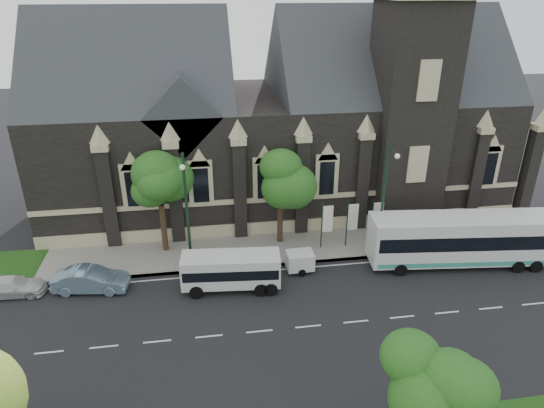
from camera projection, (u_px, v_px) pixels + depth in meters
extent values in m
plane|color=black|center=(259.00, 331.00, 28.52)|extent=(160.00, 160.00, 0.00)
cube|color=gray|center=(244.00, 251.00, 37.01)|extent=(80.00, 5.00, 0.15)
cube|color=black|center=(275.00, 148.00, 44.46)|extent=(40.00, 15.00, 10.00)
cube|color=#313439|center=(137.00, 99.00, 40.73)|extent=(16.00, 15.00, 15.00)
cube|color=#313439|center=(382.00, 91.00, 43.72)|extent=(20.00, 15.00, 15.00)
cube|color=#313439|center=(183.00, 109.00, 37.23)|extent=(6.00, 6.00, 6.00)
cube|color=black|center=(408.00, 118.00, 38.76)|extent=(5.50, 5.50, 18.00)
cube|color=#CAB992|center=(289.00, 198.00, 38.45)|extent=(40.00, 0.22, 0.40)
cube|color=#CAB992|center=(289.00, 227.00, 39.54)|extent=(40.00, 0.25, 1.20)
cube|color=black|center=(265.00, 182.00, 37.38)|extent=(1.20, 0.12, 2.80)
sphere|color=#20541A|center=(438.00, 383.00, 18.93)|extent=(3.20, 3.20, 3.20)
sphere|color=#20541A|center=(447.00, 359.00, 19.30)|extent=(2.40, 2.40, 2.40)
cylinder|color=black|center=(280.00, 220.00, 37.52)|extent=(0.44, 0.44, 3.96)
sphere|color=#20541A|center=(280.00, 177.00, 35.98)|extent=(3.84, 3.84, 3.84)
sphere|color=#20541A|center=(288.00, 165.00, 36.42)|extent=(2.88, 2.88, 2.88)
cylinder|color=black|center=(164.00, 228.00, 36.29)|extent=(0.44, 0.44, 3.96)
sphere|color=#20541A|center=(159.00, 185.00, 34.79)|extent=(3.68, 3.68, 3.68)
sphere|color=#20541A|center=(168.00, 172.00, 35.21)|extent=(2.76, 2.76, 2.76)
cylinder|color=black|center=(383.00, 203.00, 34.54)|extent=(0.20, 0.20, 9.00)
cylinder|color=black|center=(393.00, 151.00, 32.06)|extent=(0.10, 1.60, 0.10)
sphere|color=silver|center=(397.00, 156.00, 31.38)|extent=(0.36, 0.36, 0.36)
cylinder|color=black|center=(187.00, 215.00, 32.64)|extent=(0.20, 0.20, 9.00)
cylinder|color=black|center=(182.00, 161.00, 30.15)|extent=(0.10, 1.60, 0.10)
sphere|color=silver|center=(182.00, 167.00, 29.48)|extent=(0.36, 0.36, 0.36)
cylinder|color=black|center=(322.00, 226.00, 36.57)|extent=(0.10, 0.10, 4.00)
cube|color=white|center=(328.00, 219.00, 36.38)|extent=(0.80, 0.04, 2.20)
cylinder|color=black|center=(347.00, 224.00, 36.84)|extent=(0.10, 0.10, 4.00)
cube|color=white|center=(353.00, 217.00, 36.65)|extent=(0.80, 0.04, 2.20)
cylinder|color=black|center=(372.00, 223.00, 37.12)|extent=(0.10, 0.10, 4.00)
cube|color=white|center=(378.00, 215.00, 36.92)|extent=(0.80, 0.04, 2.20)
cube|color=silver|center=(460.00, 238.00, 34.56)|extent=(13.38, 4.08, 3.39)
cube|color=black|center=(461.00, 235.00, 34.46)|extent=(12.86, 4.07, 1.08)
cube|color=teal|center=(457.00, 255.00, 35.14)|extent=(12.86, 4.06, 0.35)
cylinder|color=black|center=(401.00, 270.00, 33.83)|extent=(0.92, 0.37, 0.90)
cylinder|color=black|center=(390.00, 250.00, 36.31)|extent=(0.92, 0.37, 0.90)
cylinder|color=black|center=(518.00, 267.00, 34.20)|extent=(0.92, 0.37, 0.90)
cylinder|color=black|center=(500.00, 248.00, 36.68)|extent=(0.92, 0.37, 0.90)
cylinder|color=black|center=(536.00, 266.00, 34.25)|extent=(0.92, 0.37, 0.90)
cylinder|color=black|center=(516.00, 247.00, 36.74)|extent=(0.92, 0.37, 0.90)
cube|color=silver|center=(231.00, 269.00, 32.00)|extent=(6.74, 2.64, 2.09)
cube|color=black|center=(231.00, 268.00, 31.97)|extent=(6.48, 2.66, 0.71)
cylinder|color=black|center=(196.00, 292.00, 31.37)|extent=(0.92, 0.36, 0.90)
cylinder|color=black|center=(199.00, 275.00, 33.25)|extent=(0.92, 0.36, 0.90)
cylinder|color=black|center=(261.00, 290.00, 31.61)|extent=(0.92, 0.36, 0.90)
cylinder|color=black|center=(260.00, 273.00, 33.49)|extent=(0.92, 0.36, 0.90)
cylinder|color=black|center=(271.00, 290.00, 31.65)|extent=(0.92, 0.36, 0.90)
cylinder|color=black|center=(269.00, 272.00, 33.52)|extent=(0.92, 0.36, 0.90)
cube|color=silver|center=(300.00, 260.00, 34.22)|extent=(1.95, 1.49, 1.24)
cylinder|color=black|center=(302.00, 273.00, 33.83)|extent=(0.54, 0.21, 0.54)
cylinder|color=black|center=(297.00, 262.00, 35.10)|extent=(0.54, 0.21, 0.54)
cylinder|color=black|center=(316.00, 263.00, 34.56)|extent=(1.15, 0.12, 0.08)
imported|color=#6C899C|center=(91.00, 280.00, 32.05)|extent=(5.12, 2.35, 1.63)
imported|color=silver|center=(12.00, 287.00, 31.67)|extent=(4.32, 1.84, 1.24)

